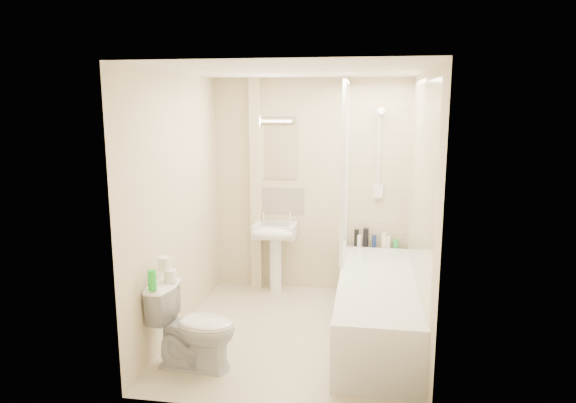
# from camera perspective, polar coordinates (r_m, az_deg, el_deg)

# --- Properties ---
(floor) EXTENTS (2.50, 2.50, 0.00)m
(floor) POSITION_cam_1_polar(r_m,az_deg,el_deg) (4.97, 0.77, -14.47)
(floor) COLOR beige
(floor) RESTS_ON ground
(wall_back) EXTENTS (2.20, 0.02, 2.40)m
(wall_back) POSITION_cam_1_polar(r_m,az_deg,el_deg) (5.80, 2.57, 1.69)
(wall_back) COLOR beige
(wall_back) RESTS_ON ground
(wall_left) EXTENTS (0.02, 2.50, 2.40)m
(wall_left) POSITION_cam_1_polar(r_m,az_deg,el_deg) (4.86, -12.14, -0.36)
(wall_left) COLOR beige
(wall_left) RESTS_ON ground
(wall_right) EXTENTS (0.02, 2.50, 2.40)m
(wall_right) POSITION_cam_1_polar(r_m,az_deg,el_deg) (4.56, 14.61, -1.21)
(wall_right) COLOR beige
(wall_right) RESTS_ON ground
(ceiling) EXTENTS (2.20, 2.50, 0.02)m
(ceiling) POSITION_cam_1_polar(r_m,az_deg,el_deg) (4.50, 0.85, 14.36)
(ceiling) COLOR white
(ceiling) RESTS_ON wall_back
(tile_back) EXTENTS (0.70, 0.01, 1.75)m
(tile_back) POSITION_cam_1_polar(r_m,az_deg,el_deg) (5.72, 10.07, 3.68)
(tile_back) COLOR beige
(tile_back) RESTS_ON wall_back
(tile_right) EXTENTS (0.01, 2.10, 1.75)m
(tile_right) POSITION_cam_1_polar(r_m,az_deg,el_deg) (4.60, 14.51, 1.74)
(tile_right) COLOR beige
(tile_right) RESTS_ON wall_right
(pipe_boxing) EXTENTS (0.12, 0.12, 2.40)m
(pipe_boxing) POSITION_cam_1_polar(r_m,az_deg,el_deg) (5.85, -3.55, 1.75)
(pipe_boxing) COLOR beige
(pipe_boxing) RESTS_ON ground
(splashback) EXTENTS (0.60, 0.02, 0.30)m
(splashback) POSITION_cam_1_polar(r_m,az_deg,el_deg) (5.88, -1.13, 0.13)
(splashback) COLOR beige
(splashback) RESTS_ON wall_back
(mirror) EXTENTS (0.46, 0.01, 0.60)m
(mirror) POSITION_cam_1_polar(r_m,az_deg,el_deg) (5.80, -1.15, 5.47)
(mirror) COLOR white
(mirror) RESTS_ON wall_back
(strip_light) EXTENTS (0.42, 0.07, 0.07)m
(strip_light) POSITION_cam_1_polar(r_m,az_deg,el_deg) (5.75, -1.21, 9.13)
(strip_light) COLOR silver
(strip_light) RESTS_ON wall_back
(bathtub) EXTENTS (0.70, 2.10, 0.55)m
(bathtub) POSITION_cam_1_polar(r_m,az_deg,el_deg) (4.88, 9.83, -11.41)
(bathtub) COLOR white
(bathtub) RESTS_ON ground
(shower_screen) EXTENTS (0.04, 0.92, 1.80)m
(shower_screen) POSITION_cam_1_polar(r_m,az_deg,el_deg) (5.29, 6.35, 3.47)
(shower_screen) COLOR white
(shower_screen) RESTS_ON bathtub
(shower_fixture) EXTENTS (0.10, 0.16, 0.99)m
(shower_fixture) POSITION_cam_1_polar(r_m,az_deg,el_deg) (5.67, 10.10, 4.83)
(shower_fixture) COLOR white
(shower_fixture) RESTS_ON wall_back
(pedestal_sink) EXTENTS (0.47, 0.45, 0.91)m
(pedestal_sink) POSITION_cam_1_polar(r_m,az_deg,el_deg) (5.75, -1.51, -4.13)
(pedestal_sink) COLOR white
(pedestal_sink) RESTS_ON ground
(bottle_black_a) EXTENTS (0.05, 0.05, 0.19)m
(bottle_black_a) POSITION_cam_1_polar(r_m,az_deg,el_deg) (5.80, 7.62, -4.02)
(bottle_black_a) COLOR black
(bottle_black_a) RESTS_ON bathtub
(bottle_white_a) EXTENTS (0.06, 0.06, 0.13)m
(bottle_white_a) POSITION_cam_1_polar(r_m,az_deg,el_deg) (5.80, 7.90, -4.30)
(bottle_white_a) COLOR white
(bottle_white_a) RESTS_ON bathtub
(bottle_black_b) EXTENTS (0.06, 0.06, 0.21)m
(bottle_black_b) POSITION_cam_1_polar(r_m,az_deg,el_deg) (5.79, 8.64, -3.98)
(bottle_black_b) COLOR black
(bottle_black_b) RESTS_ON bathtub
(bottle_blue) EXTENTS (0.05, 0.05, 0.13)m
(bottle_blue) POSITION_cam_1_polar(r_m,az_deg,el_deg) (5.80, 9.56, -4.36)
(bottle_blue) COLOR navy
(bottle_blue) RESTS_ON bathtub
(bottle_cream) EXTENTS (0.06, 0.06, 0.17)m
(bottle_cream) POSITION_cam_1_polar(r_m,az_deg,el_deg) (5.80, 10.63, -4.20)
(bottle_cream) COLOR beige
(bottle_cream) RESTS_ON bathtub
(bottle_white_b) EXTENTS (0.05, 0.05, 0.13)m
(bottle_white_b) POSITION_cam_1_polar(r_m,az_deg,el_deg) (5.81, 11.08, -4.41)
(bottle_white_b) COLOR white
(bottle_white_b) RESTS_ON bathtub
(bottle_green) EXTENTS (0.07, 0.07, 0.09)m
(bottle_green) POSITION_cam_1_polar(r_m,az_deg,el_deg) (5.82, 11.90, -4.62)
(bottle_green) COLOR green
(bottle_green) RESTS_ON bathtub
(toilet) EXTENTS (0.51, 0.75, 0.70)m
(toilet) POSITION_cam_1_polar(r_m,az_deg,el_deg) (4.34, -10.38, -13.50)
(toilet) COLOR white
(toilet) RESTS_ON ground
(toilet_roll_lower) EXTENTS (0.10, 0.10, 0.10)m
(toilet_roll_lower) POSITION_cam_1_polar(r_m,az_deg,el_deg) (4.32, -12.95, -8.04)
(toilet_roll_lower) COLOR white
(toilet_roll_lower) RESTS_ON toilet
(toilet_roll_upper) EXTENTS (0.11, 0.11, 0.10)m
(toilet_roll_upper) POSITION_cam_1_polar(r_m,az_deg,el_deg) (4.31, -13.58, -6.69)
(toilet_roll_upper) COLOR white
(toilet_roll_upper) RESTS_ON toilet_roll_lower
(green_bottle) EXTENTS (0.07, 0.07, 0.16)m
(green_bottle) POSITION_cam_1_polar(r_m,az_deg,el_deg) (4.16, -14.85, -8.42)
(green_bottle) COLOR green
(green_bottle) RESTS_ON toilet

